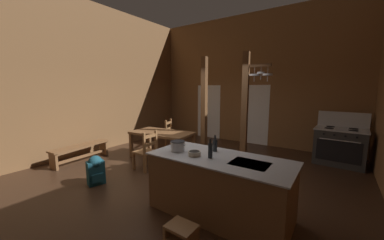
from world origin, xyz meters
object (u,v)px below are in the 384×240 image
ladderback_chair_by_post (172,135)px  bench_along_left_wall (81,150)px  kitchen_island (219,186)px  bottle_tall_on_counter (210,150)px  stockpot_on_counter (178,146)px  mixing_bowl_on_counter (194,153)px  ladderback_chair_near_window (147,151)px  stove_range (340,146)px  backpack (96,169)px  step_stool (182,235)px  bottle_short_on_counter (215,145)px  dining_table (162,135)px

ladderback_chair_by_post → bench_along_left_wall: 2.64m
kitchen_island → bottle_tall_on_counter: (-0.10, -0.10, 0.58)m
stockpot_on_counter → mixing_bowl_on_counter: stockpot_on_counter is taller
bottle_tall_on_counter → mixing_bowl_on_counter: bearing=-169.5°
ladderback_chair_near_window → mixing_bowl_on_counter: size_ratio=4.82×
stove_range → ladderback_chair_by_post: stove_range is taller
mixing_bowl_on_counter → backpack: bearing=-171.9°
step_stool → mixing_bowl_on_counter: mixing_bowl_on_counter is taller
step_stool → mixing_bowl_on_counter: bearing=112.9°
stove_range → step_stool: 4.92m
backpack → stockpot_on_counter: 2.00m
step_stool → bench_along_left_wall: size_ratio=0.24×
bottle_tall_on_counter → stockpot_on_counter: bearing=180.0°
mixing_bowl_on_counter → stove_range: bearing=64.3°
ladderback_chair_by_post → mixing_bowl_on_counter: (2.56, -2.57, 0.50)m
stove_range → kitchen_island: bearing=-112.1°
kitchen_island → bottle_short_on_counter: bottle_short_on_counter is taller
stove_range → mixing_bowl_on_counter: 4.35m
bench_along_left_wall → stockpot_on_counter: bearing=-3.6°
stockpot_on_counter → bottle_short_on_counter: size_ratio=1.14×
dining_table → bench_along_left_wall: 2.18m
dining_table → backpack: dining_table is taller
ladderback_chair_by_post → kitchen_island: bearing=-39.7°
mixing_bowl_on_counter → kitchen_island: bearing=23.2°
dining_table → step_stool: bearing=-44.1°
step_stool → ladderback_chair_near_window: 2.77m
kitchen_island → bench_along_left_wall: 4.18m
dining_table → stockpot_on_counter: bearing=-41.7°
kitchen_island → step_stool: 0.95m
kitchen_island → stockpot_on_counter: bearing=-171.8°
ladderback_chair_near_window → ladderback_chair_by_post: 1.85m
ladderback_chair_near_window → mixing_bowl_on_counter: bearing=-23.4°
kitchen_island → ladderback_chair_by_post: size_ratio=2.28×
ladderback_chair_by_post → bottle_tall_on_counter: bearing=-41.9°
step_stool → backpack: (-2.52, 0.45, 0.14)m
step_stool → backpack: bearing=170.0°
dining_table → bottle_short_on_counter: size_ratio=6.57×
kitchen_island → step_stool: kitchen_island is taller
ladderback_chair_by_post → ladderback_chair_near_window: bearing=-70.0°
kitchen_island → stockpot_on_counter: stockpot_on_counter is taller
bench_along_left_wall → stockpot_on_counter: size_ratio=5.02×
bench_along_left_wall → stockpot_on_counter: 3.54m
kitchen_island → mixing_bowl_on_counter: (-0.35, -0.15, 0.49)m
ladderback_chair_near_window → bottle_short_on_counter: (2.08, -0.45, 0.57)m
bench_along_left_wall → mixing_bowl_on_counter: size_ratio=7.80×
stockpot_on_counter → step_stool: bearing=-49.8°
backpack → mixing_bowl_on_counter: mixing_bowl_on_counter is taller
kitchen_island → bench_along_left_wall: kitchen_island is taller
kitchen_island → backpack: kitchen_island is taller
mixing_bowl_on_counter → bottle_tall_on_counter: (0.25, 0.05, 0.08)m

